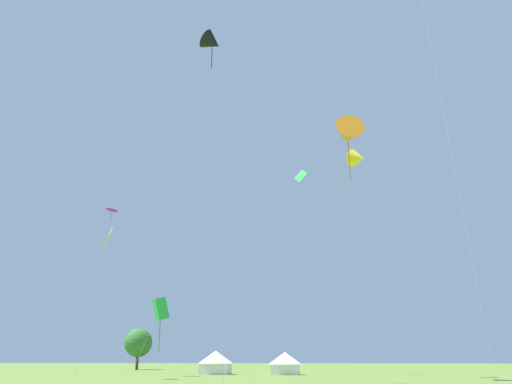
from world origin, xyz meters
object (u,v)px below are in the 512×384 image
Objects in this scene: festival_tent_left at (216,361)px; festival_tent_center at (285,362)px; kite_green_diamond at (301,180)px; kite_green_box at (161,309)px; kite_yellow_diamond at (108,239)px; tree_distant_left at (138,343)px; kite_yellow_delta at (358,158)px; kite_black_delta at (212,43)px; kite_purple_parafoil at (111,210)px; kite_orange_delta at (348,134)px.

festival_tent_left is 7.63m from festival_tent_center.
kite_green_box is (-14.18, -9.83, -16.52)m from kite_green_diamond.
tree_distant_left is at bearing 104.93° from kite_yellow_diamond.
kite_yellow_diamond is at bearing -162.86° from kite_yellow_delta.
kite_yellow_delta is at bearing -42.97° from festival_tent_center.
kite_purple_parafoil is (-18.86, 26.32, -6.59)m from kite_black_delta.
kite_green_diamond is (16.81, 18.35, 10.96)m from kite_yellow_diamond.
festival_tent_center is (22.60, -3.61, -18.74)m from kite_purple_parafoil.
kite_black_delta is 27.13m from kite_green_box.
tree_distant_left is at bearing 136.64° from kite_yellow_delta.
kite_yellow_diamond is 0.59× the size of kite_yellow_delta.
kite_green_diamond reaches higher than festival_tent_left.
kite_purple_parafoil is 25.88m from tree_distant_left.
tree_distant_left reaches higher than festival_tent_left.
kite_orange_delta is 1.14× the size of kite_purple_parafoil.
kite_green_diamond is at bearing 18.62° from festival_tent_left.
kite_yellow_delta is at bearing -43.36° from tree_distant_left.
kite_yellow_delta reaches higher than tree_distant_left.
festival_tent_left is 1.06× the size of festival_tent_center.
festival_tent_center is (12.09, 6.56, -5.20)m from kite_green_box.
kite_green_diamond reaches higher than kite_green_box.
kite_yellow_diamond is 23.65m from festival_tent_center.
festival_tent_center is 34.67m from tree_distant_left.
kite_black_delta is 1.35× the size of kite_purple_parafoil.
kite_purple_parafoil is 29.58m from festival_tent_center.
festival_tent_left reaches higher than festival_tent_center.
kite_yellow_diamond is at bearing -67.11° from kite_purple_parafoil.
kite_yellow_delta is 33.18m from kite_purple_parafoil.
kite_yellow_diamond reaches higher than tree_distant_left.
kite_purple_parafoil is at bearing 112.89° from kite_yellow_diamond.
tree_distant_left is (-33.57, 31.70, -17.31)m from kite_yellow_delta.
festival_tent_center is at bearing 28.48° from kite_green_box.
kite_green_diamond is at bearing -0.77° from kite_purple_parafoil.
festival_tent_left is at bearing -161.38° from kite_green_diamond.
kite_yellow_diamond is 3.66× the size of festival_tent_center.
kite_green_box is (2.62, 8.51, -5.56)m from kite_yellow_diamond.
kite_green_box is 1.24× the size of tree_distant_left.
kite_green_diamond is 23.89m from kite_green_box.
kite_black_delta is 55.93m from tree_distant_left.
kite_green_box reaches higher than festival_tent_center.
kite_yellow_diamond is 1.71× the size of kite_green_box.
festival_tent_left is at bearing -13.55° from kite_purple_parafoil.
kite_orange_delta is 25.58m from festival_tent_center.
tree_distant_left is (-25.07, 23.79, 2.72)m from festival_tent_center.
kite_black_delta is 4.46× the size of tree_distant_left.
kite_green_diamond reaches higher than tree_distant_left.
kite_green_box is at bearing -66.83° from tree_distant_left.
festival_tent_center is at bearing 80.65° from kite_black_delta.
kite_orange_delta reaches higher than kite_green_box.
kite_yellow_delta reaches higher than kite_yellow_diamond.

